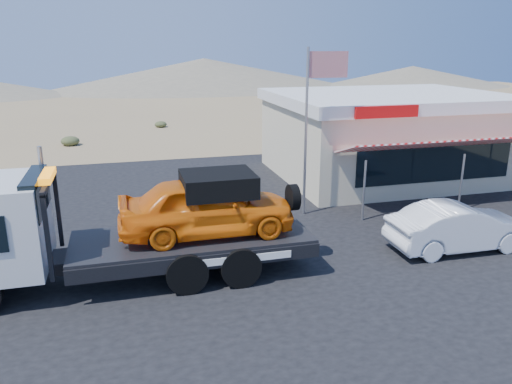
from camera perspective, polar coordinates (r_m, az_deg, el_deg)
The scene contains 7 objects.
ground at distance 13.59m, azimuth -6.78°, elevation -10.27°, with size 120.00×120.00×0.00m, color #876F4D.
asphalt_lot at distance 16.62m, azimuth -1.50°, elevation -4.96°, with size 32.00×24.00×0.02m, color black.
tow_truck at distance 13.48m, azimuth -14.61°, elevation -3.29°, with size 9.21×2.73×3.08m.
white_sedan at distance 16.48m, azimuth 22.18°, elevation -3.72°, with size 1.53×4.38×1.44m, color silver.
jerky_store at distance 24.60m, azimuth 14.69°, elevation 6.41°, with size 10.40×9.97×3.90m.
flagpole at distance 17.94m, azimuth 6.49°, elevation 8.96°, with size 1.55×0.10×6.00m.
distant_hills at distance 67.79m, azimuth -22.56°, elevation 11.79°, with size 126.00×48.00×4.20m.
Camera 1 is at (-1.63, -12.03, 6.12)m, focal length 35.00 mm.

